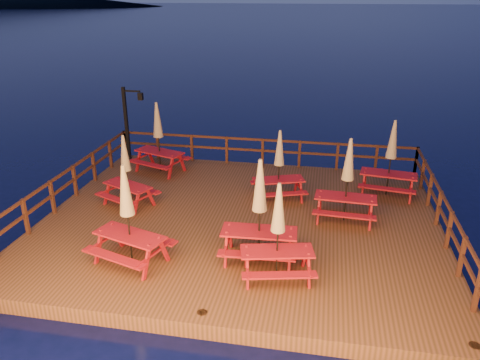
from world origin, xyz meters
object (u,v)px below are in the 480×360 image
(picnic_table_1, at_px, (391,157))
(lamp_post, at_px, (129,117))
(picnic_table_0, at_px, (278,230))
(picnic_table_2, at_px, (347,179))

(picnic_table_1, bearing_deg, lamp_post, 178.23)
(picnic_table_0, bearing_deg, lamp_post, 119.82)
(picnic_table_0, distance_m, picnic_table_2, 3.84)
(lamp_post, height_order, picnic_table_1, lamp_post)
(picnic_table_2, bearing_deg, picnic_table_0, -112.69)
(picnic_table_0, xyz_separation_m, picnic_table_2, (1.69, 3.44, 0.06))
(lamp_post, xyz_separation_m, picnic_table_2, (8.52, -4.05, -0.44))
(picnic_table_0, xyz_separation_m, picnic_table_1, (3.16, 5.66, 0.07))
(lamp_post, relative_size, picnic_table_0, 1.20)
(picnic_table_0, bearing_deg, picnic_table_1, 48.27)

